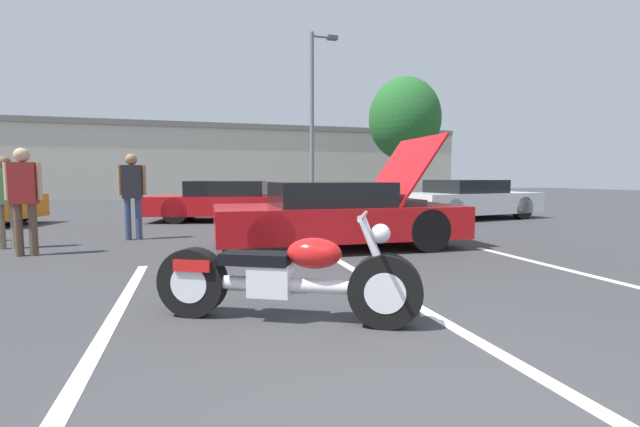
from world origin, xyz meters
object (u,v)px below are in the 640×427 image
motorcycle (284,278)px  spectator_far_lot (6,195)px  show_car_hood_open (338,214)px  spectator_near_motorcycle (132,189)px  light_pole (314,112)px  parked_car_mid_row (233,201)px  parked_car_right_row (469,200)px  tree_background (405,119)px  spectator_midground (24,192)px

motorcycle → spectator_far_lot: (-3.83, 5.03, 0.57)m
show_car_hood_open → motorcycle: bearing=-114.0°
spectator_near_motorcycle → show_car_hood_open: bearing=-29.3°
light_pole → spectator_near_motorcycle: size_ratio=4.29×
motorcycle → spectator_far_lot: 6.35m
parked_car_mid_row → parked_car_right_row: parked_car_right_row is taller
parked_car_right_row → spectator_near_motorcycle: size_ratio=2.61×
parked_car_right_row → spectator_far_lot: bearing=-175.8°
motorcycle → parked_car_right_row: (7.14, 7.43, 0.19)m
parked_car_mid_row → spectator_near_motorcycle: (-2.22, -3.23, 0.46)m
tree_background → parked_car_mid_row: bearing=-141.0°
spectator_midground → parked_car_mid_row: bearing=52.2°
show_car_hood_open → spectator_far_lot: 5.74m
light_pole → spectator_far_lot: bearing=-131.2°
tree_background → spectator_far_lot: bearing=-139.9°
show_car_hood_open → parked_car_right_row: 6.65m
parked_car_right_row → motorcycle: bearing=-141.9°
parked_car_right_row → spectator_midground: spectator_midground is taller
spectator_midground → spectator_far_lot: bearing=122.8°
spectator_midground → parked_car_right_row: bearing=17.3°
light_pole → spectator_near_motorcycle: 11.02m
parked_car_mid_row → motorcycle: bearing=-78.3°
parked_car_mid_row → spectator_midground: spectator_midground is taller
show_car_hood_open → spectator_far_lot: show_car_hood_open is taller
spectator_far_lot → spectator_midground: bearing=-57.2°
show_car_hood_open → parked_car_mid_row: bearing=106.3°
spectator_midground → spectator_near_motorcycle: bearing=46.0°
parked_car_mid_row → tree_background: bearing=52.9°
tree_background → show_car_hood_open: size_ratio=1.47×
tree_background → parked_car_mid_row: (-9.30, -7.53, -3.63)m
motorcycle → show_car_hood_open: bearing=90.9°
light_pole → spectator_far_lot: light_pole is taller
light_pole → tree_background: 5.79m
show_car_hood_open → spectator_near_motorcycle: show_car_hood_open is taller
parked_car_right_row → spectator_midground: (-10.41, -3.25, 0.44)m
tree_background → spectator_near_motorcycle: bearing=-137.0°
tree_background → spectator_midground: size_ratio=3.72×
light_pole → parked_car_right_row: 8.18m
light_pole → parked_car_right_row: size_ratio=1.65×
parked_car_mid_row → light_pole: bearing=68.0°
parked_car_right_row → spectator_far_lot: size_ratio=2.77×
tree_background → show_car_hood_open: bearing=-121.8°
light_pole → motorcycle: (-4.25, -14.25, -3.65)m
parked_car_mid_row → spectator_midground: bearing=-113.9°
motorcycle → spectator_near_motorcycle: size_ratio=1.26×
parked_car_mid_row → spectator_far_lot: bearing=-123.7°
tree_background → parked_car_right_row: 9.96m
light_pole → show_car_hood_open: (-2.54, -10.67, -3.44)m
motorcycle → spectator_near_motorcycle: (-1.89, 5.60, 0.63)m
light_pole → tree_background: size_ratio=1.16×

